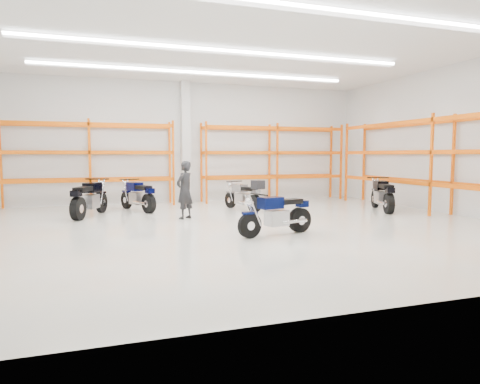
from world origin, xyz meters
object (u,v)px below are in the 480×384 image
object	(u,v)px
motorcycle_back_d	(383,196)
structural_column	(186,143)
motorcycle_back_a	(89,199)
motorcycle_main	(279,215)
standing_man	(185,190)
motorcycle_back_b	(138,196)
motorcycle_back_c	(245,196)

from	to	relation	value
motorcycle_back_d	structural_column	size ratio (longest dim) A/B	0.46
motorcycle_back_a	structural_column	distance (m)	4.79
motorcycle_main	standing_man	distance (m)	3.44
motorcycle_main	motorcycle_back_b	world-z (taller)	motorcycle_back_b
motorcycle_back_c	standing_man	xyz separation A→B (m)	(-2.18, -1.13, 0.33)
standing_man	motorcycle_back_b	bearing A→B (deg)	-101.98
motorcycle_back_b	structural_column	distance (m)	3.33
motorcycle_back_b	structural_column	size ratio (longest dim) A/B	0.43
motorcycle_main	structural_column	world-z (taller)	structural_column
motorcycle_back_d	motorcycle_back_b	bearing A→B (deg)	162.01
motorcycle_back_a	standing_man	xyz separation A→B (m)	(2.57, -1.23, 0.30)
motorcycle_back_c	structural_column	xyz separation A→B (m)	(-1.33, 2.96, 1.77)
motorcycle_back_a	motorcycle_back_c	distance (m)	4.75
motorcycle_back_b	motorcycle_back_a	bearing A→B (deg)	-150.99
motorcycle_back_a	motorcycle_back_c	size ratio (longest dim) A/B	1.08
motorcycle_back_d	structural_column	xyz separation A→B (m)	(-5.46, 4.45, 1.76)
motorcycle_back_b	structural_column	bearing A→B (deg)	46.45
motorcycle_main	motorcycle_back_b	xyz separation A→B (m)	(-2.64, 5.10, 0.02)
motorcycle_back_b	motorcycle_back_c	size ratio (longest dim) A/B	1.00
motorcycle_back_c	structural_column	distance (m)	3.69
standing_man	structural_column	world-z (taller)	structural_column
motorcycle_back_b	motorcycle_back_c	world-z (taller)	same
motorcycle_back_c	motorcycle_back_d	world-z (taller)	motorcycle_back_d
standing_man	motorcycle_back_a	bearing A→B (deg)	-65.62
motorcycle_back_c	motorcycle_back_d	size ratio (longest dim) A/B	0.94
motorcycle_main	motorcycle_back_a	distance (m)	5.94
motorcycle_back_d	standing_man	bearing A→B (deg)	176.77
motorcycle_back_a	motorcycle_back_d	distance (m)	9.02
motorcycle_back_a	motorcycle_back_b	world-z (taller)	motorcycle_back_a
motorcycle_back_b	motorcycle_main	bearing A→B (deg)	-62.59
motorcycle_back_b	motorcycle_back_d	bearing A→B (deg)	-17.99
motorcycle_back_a	motorcycle_back_b	size ratio (longest dim) A/B	1.08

